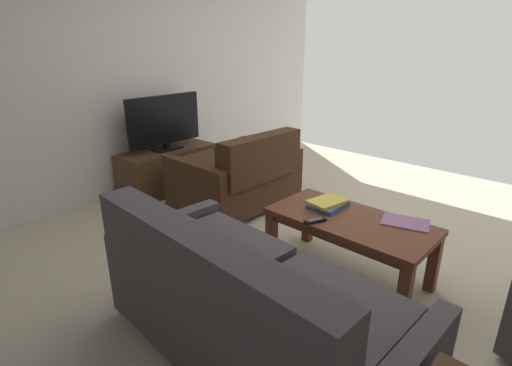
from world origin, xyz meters
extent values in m
cube|color=beige|center=(0.00, 0.00, 0.00)|extent=(4.89, 5.54, 0.01)
cube|color=white|center=(2.44, 0.00, 1.27)|extent=(0.12, 5.54, 2.55)
cylinder|color=black|center=(0.32, 0.93, 0.03)|extent=(0.05, 0.05, 0.06)
cylinder|color=black|center=(0.35, 1.60, 0.03)|extent=(0.05, 0.05, 0.06)
cube|color=#4C474C|center=(-0.34, 1.29, 0.24)|extent=(1.54, 0.85, 0.35)
cube|color=#4C474C|center=(-0.72, 1.29, 0.46)|extent=(0.73, 0.72, 0.10)
cube|color=#4C474C|center=(0.03, 1.26, 0.46)|extent=(0.73, 0.72, 0.10)
cube|color=#4C474C|center=(-0.33, 1.63, 0.61)|extent=(1.52, 0.24, 0.49)
cube|color=#4C474C|center=(-0.71, 1.53, 0.61)|extent=(0.69, 0.15, 0.35)
cube|color=#4C474C|center=(0.04, 1.50, 0.61)|extent=(0.69, 0.15, 0.35)
cube|color=#4C474C|center=(0.46, 1.26, 0.31)|extent=(0.13, 0.79, 0.51)
cylinder|color=black|center=(1.59, -0.48, 0.03)|extent=(0.05, 0.05, 0.06)
cylinder|color=black|center=(1.60, 0.31, 0.03)|extent=(0.05, 0.05, 0.06)
cylinder|color=black|center=(0.85, -0.47, 0.03)|extent=(0.05, 0.05, 0.06)
cylinder|color=black|center=(0.86, 0.32, 0.03)|extent=(0.05, 0.05, 0.06)
cube|color=#422819|center=(1.23, -0.08, 0.25)|extent=(0.87, 0.96, 0.37)
cube|color=#422819|center=(1.25, -0.08, 0.48)|extent=(0.77, 0.89, 0.10)
cube|color=#422819|center=(0.85, -0.07, 0.60)|extent=(0.19, 0.95, 0.43)
cube|color=#422819|center=(0.96, -0.07, 0.60)|extent=(0.13, 0.86, 0.29)
cube|color=#422819|center=(1.22, -0.60, 0.32)|extent=(0.86, 0.11, 0.53)
cube|color=#422819|center=(1.23, 0.45, 0.32)|extent=(0.86, 0.11, 0.53)
cube|color=brown|center=(-0.31, 0.27, 0.44)|extent=(1.13, 0.56, 0.04)
cube|color=brown|center=(-0.31, 0.27, 0.40)|extent=(1.04, 0.51, 0.05)
cube|color=brown|center=(-0.83, 0.04, 0.21)|extent=(0.07, 0.07, 0.42)
cube|color=brown|center=(0.21, 0.04, 0.21)|extent=(0.07, 0.07, 0.42)
cube|color=brown|center=(-0.83, 0.51, 0.21)|extent=(0.07, 0.07, 0.42)
cube|color=brown|center=(0.21, 0.51, 0.21)|extent=(0.07, 0.07, 0.42)
cube|color=#4C331E|center=(2.13, 0.11, 0.24)|extent=(0.51, 1.12, 0.48)
cube|color=black|center=(2.26, 0.12, 0.24)|extent=(0.06, 0.94, 0.29)
cube|color=black|center=(2.15, 0.16, 0.24)|extent=(0.21, 0.25, 0.06)
cube|color=black|center=(2.13, 0.11, 0.49)|extent=(0.21, 0.33, 0.02)
cube|color=black|center=(2.13, 0.11, 0.53)|extent=(0.04, 0.06, 0.06)
cube|color=black|center=(2.13, 0.11, 0.81)|extent=(0.08, 0.93, 0.54)
cube|color=black|center=(2.15, 0.11, 0.81)|extent=(0.04, 0.90, 0.51)
cube|color=#385693|center=(-0.08, 0.21, 0.48)|extent=(0.21, 0.29, 0.03)
cube|color=#E0CC4C|center=(-0.07, 0.21, 0.50)|extent=(0.23, 0.31, 0.02)
cube|color=black|center=(-0.16, 0.50, 0.47)|extent=(0.10, 0.16, 0.02)
cube|color=#59595B|center=(-0.16, 0.50, 0.48)|extent=(0.07, 0.11, 0.00)
cube|color=#996699|center=(-0.62, 0.08, 0.46)|extent=(0.35, 0.29, 0.01)
camera|label=1|loc=(-1.50, 2.52, 1.62)|focal=27.12mm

